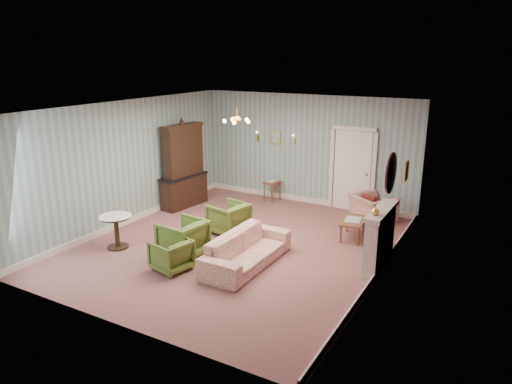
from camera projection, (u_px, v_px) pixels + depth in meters
The scene contains 27 objects.
floor at pixel (239, 245), 9.99m from camera, with size 7.00×7.00×0.00m, color #985C58.
ceiling at pixel (237, 107), 9.17m from camera, with size 7.00×7.00×0.00m, color white.
wall_back at pixel (306, 150), 12.51m from camera, with size 6.00×6.00×0.00m, color gray.
wall_front at pixel (109, 234), 6.65m from camera, with size 6.00×6.00×0.00m, color gray.
wall_left at pixel (128, 163), 10.99m from camera, with size 7.00×7.00×0.00m, color gray.
wall_right at pixel (385, 200), 8.17m from camera, with size 7.00×7.00×0.00m, color gray.
wall_right_floral at pixel (384, 200), 8.18m from camera, with size 7.00×7.00×0.00m, color #C16077.
door at pixel (352, 169), 11.97m from camera, with size 1.12×0.12×2.16m, color white, non-canonical shape.
olive_chair_a at pixel (171, 253), 8.76m from camera, with size 0.64×0.60×0.66m, color #536E26.
olive_chair_b at pixel (183, 236), 9.35m from camera, with size 0.80×0.75×0.82m, color #536E26.
olive_chair_c at pixel (229, 217), 10.56m from camera, with size 0.76×0.71×0.78m, color #536E26.
sofa_chintz at pixel (247, 244), 8.94m from camera, with size 2.15×0.63×0.84m, color #AB4645.
wingback_chair at pixel (373, 204), 11.36m from camera, with size 0.97×0.63×0.84m, color #AB4645.
dresser at pixel (183, 164), 12.24m from camera, with size 0.48×1.39×2.31m, color black, non-canonical shape.
fireplace at pixel (380, 238), 8.82m from camera, with size 0.30×1.40×1.16m, color beige, non-canonical shape.
mantel_vase at pixel (375, 211), 8.31m from camera, with size 0.15×0.15×0.15m, color gold.
oval_mirror at pixel (391, 173), 8.41m from camera, with size 0.04×0.76×0.84m, color white, non-canonical shape.
framed_print at pixel (406, 171), 9.61m from camera, with size 0.04×0.34×0.42m, color gold, non-canonical shape.
coffee_table at pixel (353, 229), 10.31m from camera, with size 0.47×0.85×0.43m, color brown, non-canonical shape.
side_table_black at pixel (378, 239), 9.58m from camera, with size 0.38×0.38×0.57m, color black, non-canonical shape.
pedestal_table at pixel (117, 232), 9.75m from camera, with size 0.65×0.65×0.71m, color black, non-canonical shape.
nesting_table at pixel (272, 190), 12.93m from camera, with size 0.35×0.45×0.59m, color brown, non-canonical shape.
gilt_mirror_back at pixel (276, 138), 12.83m from camera, with size 0.28×0.06×0.36m, color gold, non-canonical shape.
sconce_left at pixel (258, 136), 13.07m from camera, with size 0.16×0.12×0.30m, color gold, non-canonical shape.
sconce_right at pixel (294, 140), 12.55m from camera, with size 0.16×0.12×0.30m, color gold, non-canonical shape.
chandelier at pixel (237, 121), 9.25m from camera, with size 0.56×0.56×0.36m, color gold, non-canonical shape.
burgundy_cushion at pixel (369, 203), 11.24m from camera, with size 0.38×0.10×0.38m, color maroon.
Camera 1 is at (4.85, -7.91, 3.89)m, focal length 33.05 mm.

